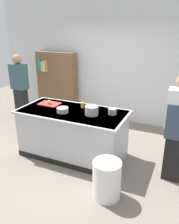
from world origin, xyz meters
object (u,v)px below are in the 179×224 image
Objects in this scene: onion at (49,102)px; sauce_pan at (112,111)px; person_guest at (20,88)px; mixing_bowl at (63,110)px; bookshelf at (57,84)px; trash_bin at (107,180)px; juice_cup at (83,105)px; person_chef at (177,127)px; stock_pot at (92,110)px.

onion is 0.37× the size of sauce_pan.
mixing_bowl is at bearing 44.89° from person_guest.
bookshelf is at bearing 138.68° from person_guest.
trash_bin is at bearing -47.25° from bookshelf.
bookshelf is (-2.15, 1.65, -0.10)m from sauce_pan.
juice_cup is at bearing 129.99° from trash_bin.
person_chef is (1.71, -0.23, -0.04)m from juice_cup.
mixing_bowl is at bearing -55.67° from bookshelf.
onion is 0.05× the size of bookshelf.
person_chef is (1.92, 0.14, -0.03)m from mixing_bowl.
juice_cup reaches higher than mixing_bowl.
person_chef reaches higher than stock_pot.
trash_bin is at bearing -31.24° from onion.
trash_bin is at bearing 43.45° from person_guest.
person_guest is at bearing 151.43° from mixing_bowl.
sauce_pan is at bearing 105.82° from trash_bin.
mixing_bowl is 0.36× the size of trash_bin.
bookshelf reaches higher than sauce_pan.
bookshelf is at bearing 134.52° from juice_cup.
mixing_bowl is 0.12× the size of person_chef.
mixing_bowl is (0.44, -0.24, -0.02)m from onion.
mixing_bowl is 2.01m from person_guest.
trash_bin is 3.62m from bookshelf.
sauce_pan is 1.09m from person_chef.
bookshelf reaches higher than onion.
person_guest is at bearing 149.99° from trash_bin.
trash_bin is at bearing -50.01° from juice_cup.
sauce_pan is 0.37× the size of trash_bin.
juice_cup is at bearing 56.84° from person_guest.
person_chef is at bearing 4.14° from mixing_bowl.
onion is at bearing -169.08° from juice_cup.
trash_bin is at bearing -32.21° from mixing_bowl.
mixing_bowl reaches higher than trash_bin.
stock_pot is 2.98× the size of juice_cup.
mixing_bowl is 2.34m from bookshelf.
stock_pot is 1.41× the size of sauce_pan.
onion is at bearing -62.58° from bookshelf.
stock_pot is at bearing 52.95° from person_guest.
stock_pot is at bearing -41.00° from juice_cup.
sauce_pan is (1.28, 0.03, -0.01)m from onion.
stock_pot reaches higher than sauce_pan.
onion is 0.05× the size of person_chef.
trash_bin is (1.56, -0.94, -0.67)m from onion.
juice_cup reaches higher than trash_bin.
bookshelf is (-1.83, 1.82, -0.13)m from stock_pot.
person_chef is 3.70m from bookshelf.
mixing_bowl is 1.47m from trash_bin.
trash_bin is at bearing -53.59° from stock_pot.
sauce_pan is at bearing 1.39° from onion.
juice_cup is (-0.30, 0.26, -0.03)m from stock_pot.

